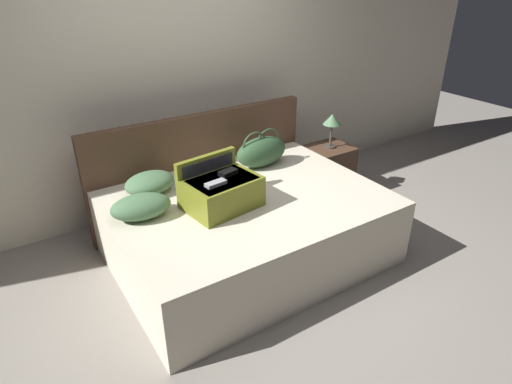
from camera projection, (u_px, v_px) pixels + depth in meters
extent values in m
plane|color=gray|center=(276.00, 281.00, 3.42)|extent=(12.00, 12.00, 0.00)
cube|color=beige|center=(175.00, 73.00, 4.05)|extent=(8.00, 0.10, 2.60)
cube|color=beige|center=(248.00, 228.00, 3.59)|extent=(2.09, 1.56, 0.56)
cube|color=#4C3323|center=(201.00, 167.00, 4.09)|extent=(2.13, 0.08, 1.02)
cube|color=olive|center=(223.00, 194.00, 3.27)|extent=(0.58, 0.43, 0.24)
cube|color=#28282D|center=(223.00, 189.00, 3.25)|extent=(0.51, 0.38, 0.17)
cube|color=#99999E|center=(216.00, 184.00, 3.12)|extent=(0.16, 0.08, 0.03)
cube|color=black|center=(228.00, 173.00, 3.28)|extent=(0.15, 0.10, 0.04)
cube|color=olive|center=(207.00, 177.00, 3.37)|extent=(0.53, 0.12, 0.36)
cube|color=#28282D|center=(209.00, 178.00, 3.36)|extent=(0.45, 0.07, 0.31)
ellipsoid|color=#2D4C2D|center=(261.00, 152.00, 3.95)|extent=(0.52, 0.28, 0.27)
torus|color=#2D4C2D|center=(255.00, 146.00, 3.88)|extent=(0.26, 0.03, 0.26)
torus|color=#2D4C2D|center=(268.00, 142.00, 3.96)|extent=(0.26, 0.03, 0.26)
ellipsoid|color=#4C724C|center=(141.00, 207.00, 3.16)|extent=(0.47, 0.34, 0.17)
ellipsoid|color=#4C724C|center=(150.00, 183.00, 3.51)|extent=(0.45, 0.37, 0.16)
cube|color=#4C3323|center=(328.00, 170.00, 4.63)|extent=(0.44, 0.40, 0.52)
cylinder|color=#3F3833|center=(330.00, 146.00, 4.51)|extent=(0.11, 0.11, 0.01)
cylinder|color=#4C443D|center=(331.00, 135.00, 4.45)|extent=(0.02, 0.02, 0.23)
cone|color=#4C724C|center=(332.00, 119.00, 4.37)|extent=(0.18, 0.18, 0.11)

